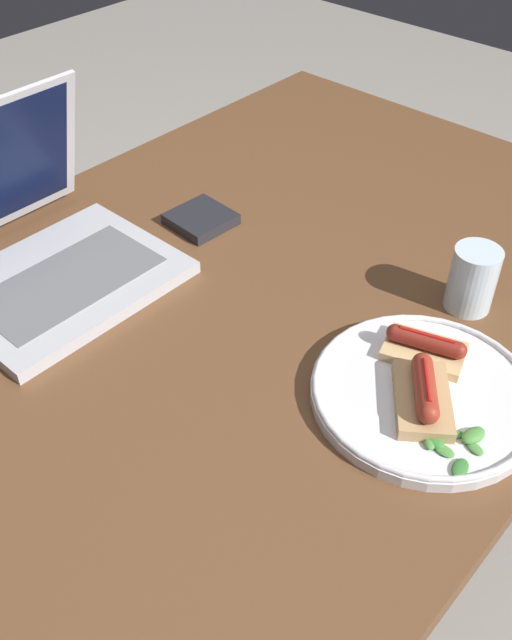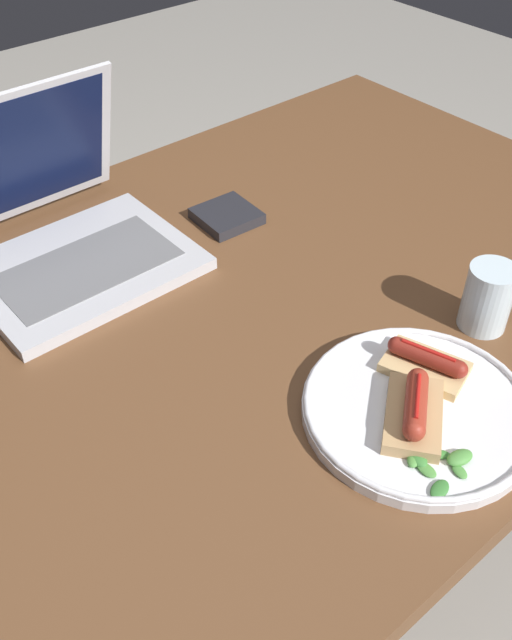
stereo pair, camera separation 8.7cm
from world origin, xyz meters
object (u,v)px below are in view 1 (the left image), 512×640
external_drive (201,219)px  laptop (41,250)px  plate (424,393)px  drinking_glass (473,279)px

external_drive → laptop: bearing=167.0°
plate → drinking_glass: 0.20m
external_drive → drinking_glass: bearing=-72.6°
plate → drinking_glass: bearing=14.6°
laptop → drinking_glass: laptop is taller
laptop → drinking_glass: (0.35, -0.49, 0.00)m
plate → external_drive: 0.47m
laptop → drinking_glass: size_ratio=3.34×
drinking_glass → external_drive: 0.43m
laptop → plate: laptop is taller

